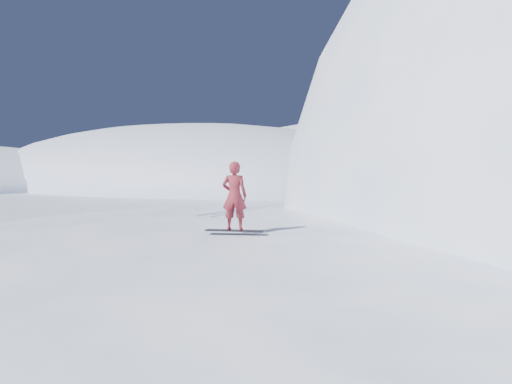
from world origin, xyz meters
The scene contains 9 objects.
ground centered at (0.00, 0.00, 0.00)m, with size 400.00×400.00×0.00m, color white.
near_ridge centered at (1.00, 3.00, 0.00)m, with size 36.00×28.00×4.80m, color white.
far_ridge_a centered at (-70.00, 60.00, 0.00)m, with size 120.00×70.00×28.00m, color white.
far_ridge_c centered at (-40.00, 110.00, 0.00)m, with size 140.00×90.00×36.00m, color white.
wind_bumps centered at (-0.56, 2.12, 0.00)m, with size 16.00×14.40×1.00m.
snowboard centered at (3.27, -0.46, 2.41)m, with size 1.72×0.32×0.03m, color black.
snowboarder centered at (3.27, -0.46, 3.43)m, with size 0.73×0.48×2.00m, color maroon.
vapor_plume centered at (-63.03, 35.30, 0.00)m, with size 9.17×7.33×6.42m, color white.
board_tracks centered at (-0.89, 4.80, 2.42)m, with size 1.57×5.96×0.04m.
Camera 1 is at (12.01, -10.36, 4.23)m, focal length 32.00 mm.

